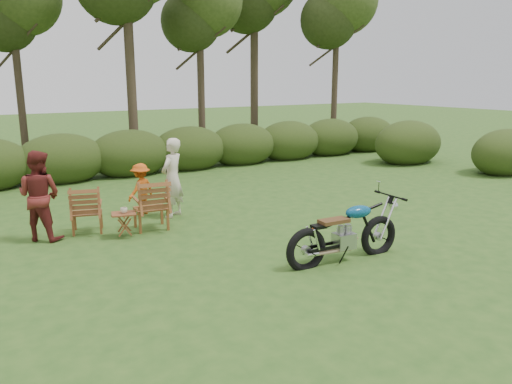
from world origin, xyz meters
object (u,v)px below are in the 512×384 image
motorcycle (343,260)px  adult_a (174,216)px  side_table (124,225)px  cup (124,210)px  lawn_chair_right (152,229)px  lawn_chair_left (88,232)px  adult_b (44,239)px  child (142,214)px

motorcycle → adult_a: size_ratio=1.21×
motorcycle → side_table: (-2.64, 3.09, 0.23)m
side_table → cup: (0.01, -0.01, 0.29)m
motorcycle → lawn_chair_right: bearing=125.2°
motorcycle → lawn_chair_left: (-3.15, 3.78, 0.00)m
lawn_chair_left → adult_b: size_ratio=0.55×
lawn_chair_right → child: child is taller
lawn_chair_left → child: (1.33, 0.69, 0.00)m
lawn_chair_right → adult_a: (0.72, 0.61, 0.00)m
cup → adult_a: bearing=32.7°
cup → adult_b: (-1.32, 0.69, -0.52)m
lawn_chair_right → cup: cup is taller
motorcycle → adult_b: 5.47m
side_table → lawn_chair_left: bearing=126.0°
motorcycle → child: motorcycle is taller
child → side_table: bearing=29.4°
cup → side_table: bearing=125.5°
motorcycle → child: (-1.82, 4.48, 0.00)m
motorcycle → child: bearing=116.0°
cup → lawn_chair_left: bearing=126.0°
lawn_chair_left → adult_a: size_ratio=0.54×
motorcycle → lawn_chair_left: motorcycle is taller
motorcycle → lawn_chair_left: bearing=133.6°
motorcycle → cup: 4.09m
lawn_chair_right → adult_b: 1.98m
adult_a → adult_b: 2.66m
lawn_chair_right → adult_a: 0.94m
child → cup: bearing=29.7°
lawn_chair_right → lawn_chair_left: lawn_chair_right is taller
adult_a → cup: bearing=-3.1°
lawn_chair_right → side_table: size_ratio=2.14×
cup → child: bearing=59.5°
side_table → child: bearing=59.2°
adult_a → child: bearing=-82.4°
motorcycle → adult_a: 4.15m
lawn_chair_right → adult_b: bearing=-5.9°
cup → adult_b: 1.58m
motorcycle → cup: motorcycle is taller
child → lawn_chair_left: bearing=-2.4°
cup → child: 1.70m
adult_b → child: (2.14, 0.70, 0.00)m
lawn_chair_left → child: 1.50m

